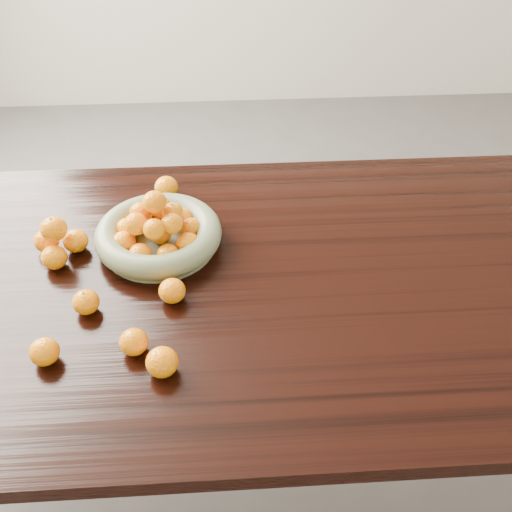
{
  "coord_description": "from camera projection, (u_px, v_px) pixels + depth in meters",
  "views": [
    {
      "loc": [
        -0.05,
        -0.98,
        1.66
      ],
      "look_at": [
        0.01,
        -0.02,
        0.83
      ],
      "focal_mm": 40.0,
      "sensor_mm": 36.0,
      "label": 1
    }
  ],
  "objects": [
    {
      "name": "loose_orange_4",
      "position": [
        172.0,
        291.0,
        1.26
      ],
      "size": [
        0.06,
        0.06,
        0.06
      ],
      "primitive_type": "ellipsoid",
      "color": "orange",
      "rests_on": "dining_table"
    },
    {
      "name": "loose_orange_0",
      "position": [
        86.0,
        302.0,
        1.24
      ],
      "size": [
        0.06,
        0.06,
        0.05
      ],
      "primitive_type": "ellipsoid",
      "color": "orange",
      "rests_on": "dining_table"
    },
    {
      "name": "loose_orange_3",
      "position": [
        166.0,
        187.0,
        1.57
      ],
      "size": [
        0.06,
        0.06,
        0.06
      ],
      "primitive_type": "ellipsoid",
      "color": "orange",
      "rests_on": "dining_table"
    },
    {
      "name": "ground",
      "position": [
        252.0,
        447.0,
        1.83
      ],
      "size": [
        5.0,
        5.0,
        0.0
      ],
      "primitive_type": "plane",
      "color": "#504D4B",
      "rests_on": "ground"
    },
    {
      "name": "loose_orange_1",
      "position": [
        134.0,
        342.0,
        1.15
      ],
      "size": [
        0.06,
        0.06,
        0.06
      ],
      "primitive_type": "ellipsoid",
      "color": "orange",
      "rests_on": "dining_table"
    },
    {
      "name": "loose_orange_5",
      "position": [
        44.0,
        352.0,
        1.13
      ],
      "size": [
        0.06,
        0.06,
        0.06
      ],
      "primitive_type": "ellipsoid",
      "color": "orange",
      "rests_on": "dining_table"
    },
    {
      "name": "fruit_bowl",
      "position": [
        158.0,
        233.0,
        1.4
      ],
      "size": [
        0.31,
        0.31,
        0.16
      ],
      "rotation": [
        0.0,
        0.0,
        -0.07
      ],
      "color": "#697354",
      "rests_on": "dining_table"
    },
    {
      "name": "dining_table",
      "position": [
        250.0,
        303.0,
        1.4
      ],
      "size": [
        2.0,
        1.0,
        0.75
      ],
      "color": "black",
      "rests_on": "ground"
    },
    {
      "name": "orange_pyramid",
      "position": [
        57.0,
        242.0,
        1.37
      ],
      "size": [
        0.13,
        0.13,
        0.11
      ],
      "rotation": [
        0.0,
        0.0,
        -0.06
      ],
      "color": "orange",
      "rests_on": "dining_table"
    },
    {
      "name": "loose_orange_2",
      "position": [
        162.0,
        362.0,
        1.11
      ],
      "size": [
        0.06,
        0.06,
        0.06
      ],
      "primitive_type": "ellipsoid",
      "color": "orange",
      "rests_on": "dining_table"
    }
  ]
}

